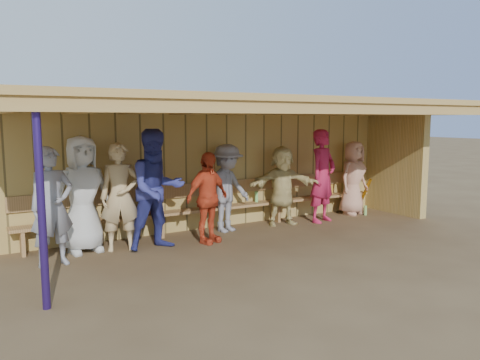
# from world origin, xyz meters

# --- Properties ---
(ground) EXTENTS (90.00, 90.00, 0.00)m
(ground) POSITION_xyz_m (0.00, 0.00, 0.00)
(ground) COLOR brown
(ground) RESTS_ON ground
(player_a) EXTENTS (0.73, 0.57, 1.77)m
(player_a) POSITION_xyz_m (-3.25, 0.25, 0.88)
(player_a) COLOR gray
(player_a) RESTS_ON ground
(player_b) EXTENTS (1.00, 0.72, 1.90)m
(player_b) POSITION_xyz_m (-2.70, 0.77, 0.95)
(player_b) COLOR silver
(player_b) RESTS_ON ground
(player_c) EXTENTS (1.01, 0.80, 2.00)m
(player_c) POSITION_xyz_m (-1.60, 0.34, 1.00)
(player_c) COLOR navy
(player_c) RESTS_ON ground
(player_d) EXTENTS (1.01, 0.67, 1.59)m
(player_d) POSITION_xyz_m (-0.71, 0.25, 0.80)
(player_d) COLOR #D54422
(player_d) RESTS_ON ground
(player_e) EXTENTS (1.21, 0.89, 1.68)m
(player_e) POSITION_xyz_m (-0.02, 0.81, 0.84)
(player_e) COLOR gray
(player_e) RESTS_ON ground
(player_f) EXTENTS (1.57, 0.81, 1.62)m
(player_f) POSITION_xyz_m (1.23, 0.74, 0.81)
(player_f) COLOR #E3CB7F
(player_f) RESTS_ON ground
(player_g) EXTENTS (0.81, 0.65, 1.95)m
(player_g) POSITION_xyz_m (2.13, 0.54, 0.97)
(player_g) COLOR #BA1D45
(player_g) RESTS_ON ground
(player_h) EXTENTS (0.89, 0.66, 1.66)m
(player_h) POSITION_xyz_m (3.25, 0.81, 0.83)
(player_h) COLOR tan
(player_h) RESTS_ON ground
(player_extra) EXTENTS (0.73, 0.57, 1.78)m
(player_extra) POSITION_xyz_m (-2.15, 0.56, 0.89)
(player_extra) COLOR tan
(player_extra) RESTS_ON ground
(dugout_structure) EXTENTS (8.80, 3.20, 2.50)m
(dugout_structure) POSITION_xyz_m (0.39, 0.69, 1.69)
(dugout_structure) COLOR tan
(dugout_structure) RESTS_ON ground
(bench) EXTENTS (7.60, 0.34, 0.93)m
(bench) POSITION_xyz_m (0.00, 1.12, 0.53)
(bench) COLOR #AB7E49
(bench) RESTS_ON ground
(dugout_equipment) EXTENTS (5.69, 0.62, 0.80)m
(dugout_equipment) POSITION_xyz_m (-0.32, 0.99, 0.49)
(dugout_equipment) COLOR gold
(dugout_equipment) RESTS_ON ground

